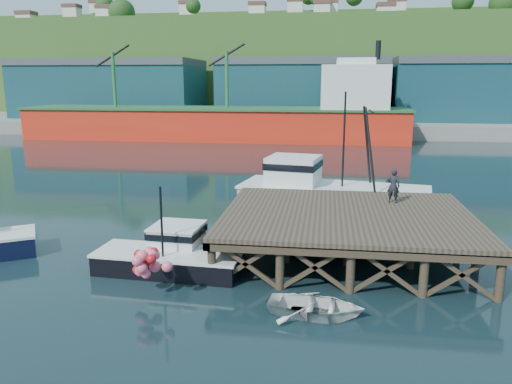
% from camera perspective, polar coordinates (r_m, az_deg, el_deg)
% --- Properties ---
extents(ground, '(300.00, 300.00, 0.00)m').
position_cam_1_polar(ground, '(25.70, -2.22, -6.48)').
color(ground, black).
rests_on(ground, ground).
extents(wharf, '(12.00, 10.00, 2.62)m').
position_cam_1_polar(wharf, '(24.60, 10.39, -2.83)').
color(wharf, brown).
rests_on(wharf, ground).
extents(far_quay, '(160.00, 40.00, 2.00)m').
position_cam_1_polar(far_quay, '(94.29, 5.40, 8.02)').
color(far_quay, gray).
rests_on(far_quay, ground).
extents(warehouse_left, '(32.00, 16.00, 9.00)m').
position_cam_1_polar(warehouse_left, '(97.24, -16.16, 10.97)').
color(warehouse_left, '#174A4C').
rests_on(warehouse_left, far_quay).
extents(warehouse_mid, '(28.00, 16.00, 9.00)m').
position_cam_1_polar(warehouse_mid, '(89.03, 5.32, 11.30)').
color(warehouse_mid, '#174A4C').
rests_on(warehouse_mid, far_quay).
extents(warehouse_right, '(30.00, 16.00, 9.00)m').
position_cam_1_polar(warehouse_right, '(92.54, 24.53, 10.29)').
color(warehouse_right, '#174A4C').
rests_on(warehouse_right, far_quay).
extents(cargo_ship, '(55.50, 10.00, 13.75)m').
position_cam_1_polar(cargo_ship, '(73.21, -2.11, 8.58)').
color(cargo_ship, red).
rests_on(cargo_ship, ground).
extents(hillside, '(220.00, 50.00, 22.00)m').
position_cam_1_polar(hillside, '(124.00, 6.18, 13.70)').
color(hillside, '#2D511E').
rests_on(hillside, ground).
extents(boat_black, '(6.70, 5.62, 4.06)m').
position_cam_1_polar(boat_black, '(22.99, -9.69, -7.03)').
color(boat_black, black).
rests_on(boat_black, ground).
extents(trawler, '(12.17, 6.17, 7.77)m').
position_cam_1_polar(trawler, '(31.52, 8.37, 0.00)').
color(trawler, beige).
rests_on(trawler, ground).
extents(dinghy, '(3.77, 2.88, 0.73)m').
position_cam_1_polar(dinghy, '(18.77, 6.85, -12.82)').
color(dinghy, silver).
rests_on(dinghy, ground).
extents(dockworker, '(0.76, 0.61, 1.80)m').
position_cam_1_polar(dockworker, '(27.04, 15.43, 0.68)').
color(dockworker, black).
rests_on(dockworker, wharf).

